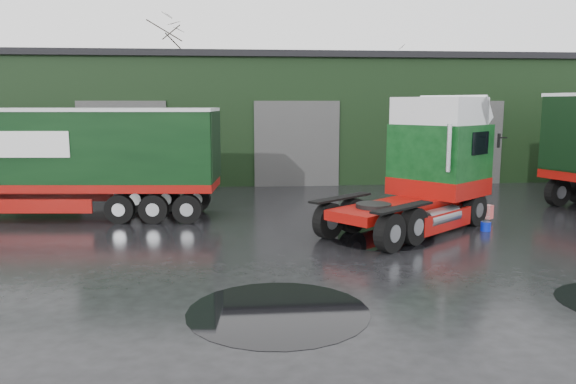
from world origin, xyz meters
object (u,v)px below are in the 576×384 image
object	(u,v)px
trailer_left	(40,163)
wash_bucket	(486,226)
warehouse	(285,116)
tree_back_a	(164,91)
hero_tractor	(407,165)
tree_back_b	(379,105)

from	to	relation	value
trailer_left	wash_bucket	world-z (taller)	trailer_left
warehouse	tree_back_a	xyz separation A→B (m)	(-8.00, 10.00, 1.59)
hero_tractor	tree_back_a	world-z (taller)	tree_back_a
trailer_left	tree_back_b	distance (m)	28.64
warehouse	tree_back_b	distance (m)	12.82
tree_back_a	trailer_left	bearing A→B (deg)	-93.80
hero_tractor	wash_bucket	world-z (taller)	hero_tractor
warehouse	hero_tractor	world-z (taller)	warehouse
warehouse	tree_back_a	bearing A→B (deg)	128.66
hero_tractor	trailer_left	distance (m)	12.21
warehouse	hero_tractor	xyz separation A→B (m)	(2.25, -15.89, -1.09)
warehouse	wash_bucket	bearing A→B (deg)	-73.45
trailer_left	wash_bucket	xyz separation A→B (m)	(14.26, -3.43, -1.74)
tree_back_a	tree_back_b	distance (m)	16.03
wash_bucket	tree_back_b	world-z (taller)	tree_back_b
trailer_left	tree_back_a	xyz separation A→B (m)	(1.50, 22.60, 2.87)
trailer_left	tree_back_a	distance (m)	22.83
trailer_left	hero_tractor	bearing A→B (deg)	-100.37
trailer_left	tree_back_a	size ratio (longest dim) A/B	1.28
hero_tractor	tree_back_a	size ratio (longest dim) A/B	0.70
warehouse	trailer_left	world-z (taller)	warehouse
tree_back_a	tree_back_b	bearing A→B (deg)	0.00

